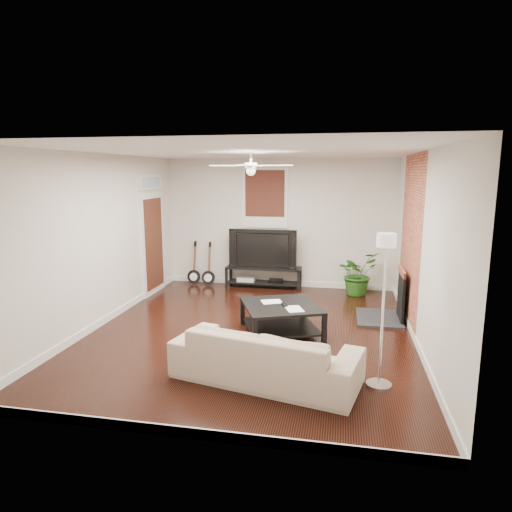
{
  "coord_description": "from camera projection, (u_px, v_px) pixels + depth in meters",
  "views": [
    {
      "loc": [
        1.37,
        -6.66,
        2.5
      ],
      "look_at": [
        0.0,
        0.4,
        1.15
      ],
      "focal_mm": 31.36,
      "sensor_mm": 36.0,
      "label": 1
    }
  ],
  "objects": [
    {
      "name": "sofa",
      "position": [
        266.0,
        354.0,
        5.41
      ],
      "size": [
        2.39,
        1.36,
        0.66
      ],
      "primitive_type": "imported",
      "rotation": [
        0.0,
        0.0,
        2.91
      ],
      "color": "tan",
      "rests_on": "floor"
    },
    {
      "name": "room",
      "position": [
        251.0,
        245.0,
        6.89
      ],
      "size": [
        5.01,
        6.01,
        2.81
      ],
      "color": "black",
      "rests_on": "ground"
    },
    {
      "name": "guitar_right",
      "position": [
        208.0,
        264.0,
        9.97
      ],
      "size": [
        0.32,
        0.24,
        0.98
      ],
      "primitive_type": null,
      "rotation": [
        0.0,
        0.0,
        0.08
      ],
      "color": "black",
      "rests_on": "floor"
    },
    {
      "name": "coffee_table",
      "position": [
        281.0,
        319.0,
        7.02
      ],
      "size": [
        1.46,
        1.46,
        0.47
      ],
      "primitive_type": "cube",
      "rotation": [
        0.0,
        0.0,
        0.39
      ],
      "color": "black",
      "rests_on": "floor"
    },
    {
      "name": "guitar_left",
      "position": [
        194.0,
        263.0,
        10.06
      ],
      "size": [
        0.31,
        0.22,
        0.98
      ],
      "primitive_type": null,
      "rotation": [
        0.0,
        0.0,
        -0.03
      ],
      "color": "black",
      "rests_on": "floor"
    },
    {
      "name": "brick_accent",
      "position": [
        410.0,
        240.0,
        7.39
      ],
      "size": [
        0.02,
        2.2,
        2.8
      ],
      "primitive_type": "cube",
      "color": "#9F4233",
      "rests_on": "floor"
    },
    {
      "name": "window_back",
      "position": [
        265.0,
        198.0,
        9.71
      ],
      "size": [
        1.0,
        0.06,
        1.3
      ],
      "primitive_type": "cube",
      "color": "#401711",
      "rests_on": "wall_back"
    },
    {
      "name": "fireplace",
      "position": [
        389.0,
        294.0,
        7.62
      ],
      "size": [
        0.8,
        1.1,
        0.92
      ],
      "primitive_type": "cube",
      "color": "black",
      "rests_on": "floor"
    },
    {
      "name": "door_left",
      "position": [
        153.0,
        234.0,
        9.21
      ],
      "size": [
        0.08,
        1.0,
        2.5
      ],
      "primitive_type": "cube",
      "color": "white",
      "rests_on": "wall_left"
    },
    {
      "name": "floor_lamp",
      "position": [
        383.0,
        312.0,
        5.14
      ],
      "size": [
        0.36,
        0.36,
        1.84
      ],
      "primitive_type": null,
      "rotation": [
        0.0,
        0.0,
        -0.23
      ],
      "color": "silver",
      "rests_on": "floor"
    },
    {
      "name": "tv_stand",
      "position": [
        263.0,
        277.0,
        9.84
      ],
      "size": [
        1.64,
        0.44,
        0.46
      ],
      "primitive_type": "cube",
      "color": "black",
      "rests_on": "floor"
    },
    {
      "name": "tv",
      "position": [
        264.0,
        248.0,
        9.74
      ],
      "size": [
        1.47,
        0.19,
        0.85
      ],
      "primitive_type": "imported",
      "color": "black",
      "rests_on": "tv_stand"
    },
    {
      "name": "potted_plant",
      "position": [
        358.0,
        273.0,
        9.21
      ],
      "size": [
        1.08,
        1.08,
        0.91
      ],
      "primitive_type": "imported",
      "rotation": [
        0.0,
        0.0,
        0.81
      ],
      "color": "#255C1A",
      "rests_on": "floor"
    },
    {
      "name": "ceiling_fan",
      "position": [
        251.0,
        165.0,
        6.67
      ],
      "size": [
        1.24,
        1.24,
        0.32
      ],
      "primitive_type": null,
      "color": "white",
      "rests_on": "ceiling"
    }
  ]
}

